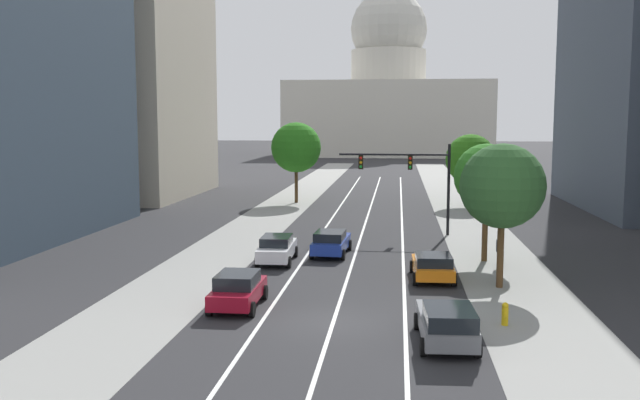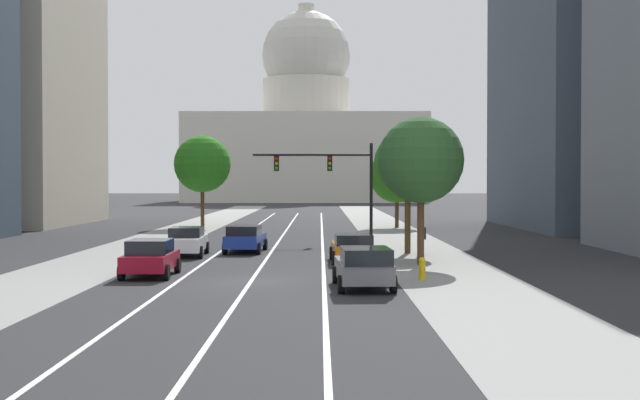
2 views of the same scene
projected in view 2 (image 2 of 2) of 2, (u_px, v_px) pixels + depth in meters
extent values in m
plane|color=#2B2B2D|center=(291.00, 226.00, 72.83)|extent=(400.00, 400.00, 0.00)
cube|color=gray|center=(187.00, 230.00, 67.84)|extent=(4.88, 130.00, 0.01)
cube|color=gray|center=(389.00, 230.00, 67.81)|extent=(4.88, 130.00, 0.01)
cube|color=white|center=(241.00, 238.00, 57.83)|extent=(0.16, 90.00, 0.01)
cube|color=white|center=(282.00, 238.00, 57.83)|extent=(0.16, 90.00, 0.01)
cube|color=white|center=(324.00, 238.00, 57.82)|extent=(0.16, 90.00, 0.01)
cube|color=#4C5666|center=(616.00, 49.00, 70.10)|extent=(16.20, 24.02, 29.46)
cube|color=beige|center=(308.00, 159.00, 164.18)|extent=(44.57, 27.35, 16.26)
cylinder|color=beige|center=(308.00, 98.00, 163.92)|extent=(16.68, 16.68, 7.19)
sphere|color=beige|center=(308.00, 55.00, 163.74)|extent=(16.95, 16.95, 16.95)
cylinder|color=beige|center=(308.00, 15.00, 163.57)|extent=(3.05, 3.05, 4.24)
cube|color=orange|center=(354.00, 250.00, 40.70)|extent=(1.99, 4.26, 0.56)
cube|color=black|center=(355.00, 239.00, 40.02)|extent=(1.77, 2.11, 0.50)
cylinder|color=black|center=(333.00, 253.00, 42.11)|extent=(0.24, 0.65, 0.64)
cylinder|color=black|center=(371.00, 253.00, 42.16)|extent=(0.24, 0.65, 0.64)
cylinder|color=black|center=(336.00, 258.00, 39.25)|extent=(0.24, 0.65, 0.64)
cylinder|color=black|center=(376.00, 258.00, 39.31)|extent=(0.24, 0.65, 0.64)
cube|color=slate|center=(365.00, 270.00, 30.77)|extent=(2.00, 4.47, 0.67)
cube|color=black|center=(368.00, 256.00, 29.71)|extent=(1.76, 2.46, 0.55)
cylinder|color=black|center=(337.00, 275.00, 32.23)|extent=(0.25, 0.65, 0.64)
cylinder|color=black|center=(385.00, 275.00, 32.31)|extent=(0.25, 0.65, 0.64)
cylinder|color=black|center=(343.00, 284.00, 29.25)|extent=(0.25, 0.65, 0.64)
cylinder|color=black|center=(395.00, 284.00, 29.33)|extent=(0.25, 0.65, 0.64)
cube|color=silver|center=(189.00, 243.00, 43.99)|extent=(1.84, 4.55, 0.69)
cube|color=black|center=(188.00, 232.00, 43.83)|extent=(1.64, 2.31, 0.50)
cylinder|color=black|center=(176.00, 248.00, 45.50)|extent=(0.24, 0.65, 0.64)
cylinder|color=black|center=(208.00, 248.00, 45.55)|extent=(0.24, 0.65, 0.64)
cylinder|color=black|center=(167.00, 252.00, 42.44)|extent=(0.24, 0.65, 0.64)
cylinder|color=black|center=(202.00, 252.00, 42.49)|extent=(0.24, 0.65, 0.64)
cube|color=maroon|center=(152.00, 261.00, 34.53)|extent=(1.77, 4.09, 0.63)
cube|color=black|center=(152.00, 246.00, 34.40)|extent=(1.62, 2.16, 0.56)
cylinder|color=black|center=(138.00, 265.00, 35.92)|extent=(0.22, 0.64, 0.64)
cylinder|color=black|center=(179.00, 265.00, 35.93)|extent=(0.22, 0.64, 0.64)
cylinder|color=black|center=(123.00, 272.00, 33.14)|extent=(0.22, 0.64, 0.64)
cylinder|color=black|center=(168.00, 272.00, 33.15)|extent=(0.22, 0.64, 0.64)
cube|color=#1E389E|center=(247.00, 240.00, 46.47)|extent=(2.01, 4.67, 0.65)
cube|color=black|center=(246.00, 230.00, 45.91)|extent=(1.75, 2.35, 0.51)
cylinder|color=black|center=(235.00, 244.00, 48.08)|extent=(0.25, 0.65, 0.64)
cylinder|color=black|center=(267.00, 244.00, 47.99)|extent=(0.25, 0.65, 0.64)
cylinder|color=black|center=(226.00, 248.00, 44.96)|extent=(0.25, 0.65, 0.64)
cylinder|color=black|center=(260.00, 249.00, 44.87)|extent=(0.25, 0.65, 0.64)
cylinder|color=black|center=(373.00, 193.00, 54.27)|extent=(0.20, 0.20, 6.28)
cylinder|color=black|center=(314.00, 155.00, 54.22)|extent=(7.54, 0.14, 0.14)
cube|color=black|center=(331.00, 164.00, 54.23)|extent=(0.32, 0.28, 0.96)
sphere|color=red|center=(331.00, 159.00, 54.08)|extent=(0.20, 0.20, 0.20)
sphere|color=orange|center=(331.00, 163.00, 54.08)|extent=(0.20, 0.20, 0.20)
sphere|color=green|center=(331.00, 168.00, 54.09)|extent=(0.20, 0.20, 0.20)
cube|color=black|center=(278.00, 164.00, 54.24)|extent=(0.32, 0.28, 0.96)
sphere|color=red|center=(278.00, 159.00, 54.08)|extent=(0.20, 0.20, 0.20)
sphere|color=orange|center=(278.00, 163.00, 54.09)|extent=(0.20, 0.20, 0.20)
sphere|color=green|center=(278.00, 168.00, 54.10)|extent=(0.20, 0.20, 0.20)
cylinder|color=yellow|center=(424.00, 272.00, 33.14)|extent=(0.26, 0.26, 0.70)
sphere|color=yellow|center=(424.00, 260.00, 33.13)|extent=(0.26, 0.26, 0.26)
cylinder|color=yellow|center=(424.00, 271.00, 32.98)|extent=(0.10, 0.12, 0.10)
cylinder|color=black|center=(424.00, 250.00, 43.52)|extent=(0.10, 0.66, 0.66)
cylinder|color=black|center=(423.00, 249.00, 44.56)|extent=(0.10, 0.66, 0.66)
cube|color=black|center=(424.00, 245.00, 44.04)|extent=(0.13, 1.00, 0.36)
cube|color=#262833|center=(424.00, 233.00, 43.97)|extent=(0.38, 0.30, 0.64)
sphere|color=tan|center=(424.00, 225.00, 44.03)|extent=(0.22, 0.22, 0.22)
cylinder|color=#51381E|center=(398.00, 211.00, 70.89)|extent=(0.32, 0.32, 2.76)
sphere|color=#327B1A|center=(398.00, 175.00, 70.83)|extent=(4.56, 4.56, 4.56)
cylinder|color=#51381E|center=(409.00, 220.00, 45.49)|extent=(0.32, 0.32, 3.55)
sphere|color=#317E23|center=(409.00, 163.00, 45.42)|extent=(3.61, 3.61, 3.61)
cylinder|color=#51381E|center=(204.00, 205.00, 71.72)|extent=(0.32, 0.32, 3.64)
sphere|color=#2E811E|center=(204.00, 164.00, 71.64)|extent=(4.78, 4.78, 4.78)
cylinder|color=#51381E|center=(422.00, 228.00, 39.32)|extent=(0.32, 0.32, 3.45)
sphere|color=#2C5A2A|center=(422.00, 160.00, 39.25)|extent=(3.98, 3.98, 3.98)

